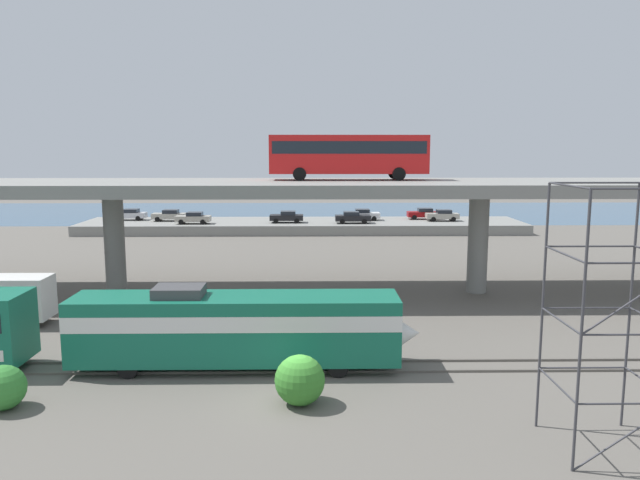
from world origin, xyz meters
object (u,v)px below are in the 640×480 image
Objects in this scene: train_locomotive at (252,325)px; parked_car_1 at (353,217)px; parked_car_2 at (130,214)px; parked_car_7 at (193,218)px; parked_car_3 at (287,217)px; parked_car_6 at (170,215)px; transit_bus_on_overpass at (349,153)px; parked_car_4 at (363,214)px; parked_car_5 at (442,215)px; parked_car_0 at (424,213)px; scaffolding_tower at (610,310)px.

train_locomotive is 3.77× the size of parked_car_1.
parked_car_1 and parked_car_2 have the same top height.
parked_car_1 is 20.30m from parked_car_7.
parked_car_2 is at bearing -8.32° from parked_car_3.
parked_car_3 is 0.98× the size of parked_car_6.
transit_bus_on_overpass is 2.74× the size of parked_car_6.
parked_car_1 and parked_car_4 have the same top height.
parked_car_3 is at bearing 3.92° from parked_car_5.
parked_car_7 is (9.24, -4.13, 0.00)m from parked_car_2.
transit_bus_on_overpass is 38.23m from parked_car_0.
parked_car_1 is at bearing 172.53° from parked_car_2.
transit_bus_on_overpass is (5.83, 17.87, 8.28)m from train_locomotive.
parked_car_3 is 10.43m from parked_car_4.
train_locomotive is 49.43m from parked_car_3.
parked_car_7 is (3.73, -3.08, -0.00)m from parked_car_6.
transit_bus_on_overpass reaches higher than scaffolding_tower.
parked_car_3 is at bearing 100.72° from transit_bus_on_overpass.
parked_car_4 is at bearing 7.81° from parked_car_0.
parked_car_3 and parked_car_7 have the same top height.
parked_car_3 is (21.09, -3.08, 0.00)m from parked_car_2.
parked_car_1 is at bearing 23.74° from parked_car_0.
transit_bus_on_overpass is 36.33m from parked_car_7.
scaffolding_tower is 2.23× the size of parked_car_0.
parked_car_0 is 34.02m from parked_car_6.
transit_bus_on_overpass reaches higher than parked_car_2.
parked_car_5 and parked_car_7 have the same top height.
parked_car_3 is at bearing -166.38° from parked_car_4.
parked_car_7 is at bearing -170.94° from parked_car_4.
scaffolding_tower reaches higher than parked_car_7.
transit_bus_on_overpass is 27.88m from scaffolding_tower.
parked_car_6 is (-24.03, 2.82, -0.00)m from parked_car_1.
parked_car_6 is (-15.58, 2.03, 0.00)m from parked_car_3.
train_locomotive is at bearing -99.69° from parked_car_1.
parked_car_1 is at bearing 174.65° from parked_car_3.
scaffolding_tower is at bearing 85.53° from parked_car_0.
parked_car_3 is at bearing 11.03° from parked_car_0.
parked_car_5 is (12.05, 2.20, -0.00)m from parked_car_1.
parked_car_3 is 1.01× the size of parked_car_5.
parked_car_5 is 36.08m from parked_car_6.
parked_car_2 is (-27.07, 34.64, -8.44)m from transit_bus_on_overpass.
transit_bus_on_overpass is 33.21m from parked_car_3.
train_locomotive reaches higher than parked_car_4.
parked_car_3 is at bearing 90.16° from train_locomotive.
transit_bus_on_overpass is 35.29m from parked_car_4.
transit_bus_on_overpass reaches higher than parked_car_7.
train_locomotive reaches higher than parked_car_6.
scaffolding_tower reaches higher than parked_car_6.
parked_car_4 is at bearing 79.10° from train_locomotive.
scaffolding_tower is at bearing -32.01° from train_locomotive.
parked_car_3 is at bearing 172.57° from parked_car_6.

